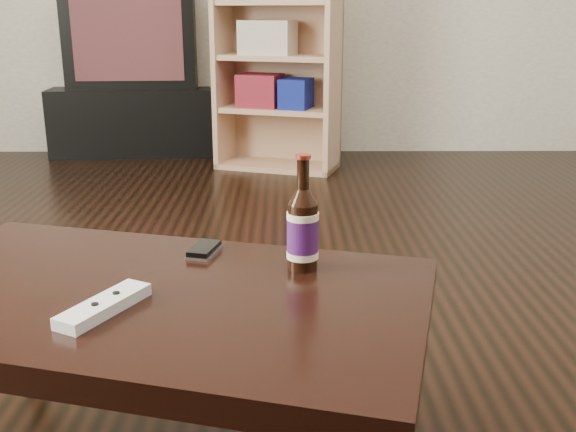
{
  "coord_description": "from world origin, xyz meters",
  "views": [
    {
      "loc": [
        0.14,
        -1.48,
        0.91
      ],
      "look_at": [
        0.15,
        -0.18,
        0.51
      ],
      "focal_mm": 42.0,
      "sensor_mm": 36.0,
      "label": 1
    }
  ],
  "objects_px": {
    "bookshelf": "(277,52)",
    "coffee_table": "(147,315)",
    "tv_stand": "(139,119)",
    "phone": "(204,250)",
    "beer_bottle": "(303,229)",
    "tv": "(134,39)",
    "remote": "(104,306)"
  },
  "relations": [
    {
      "from": "tv_stand",
      "to": "bookshelf",
      "type": "bearing_deg",
      "value": -31.19
    },
    {
      "from": "tv",
      "to": "remote",
      "type": "relative_size",
      "value": 4.2
    },
    {
      "from": "beer_bottle",
      "to": "remote",
      "type": "distance_m",
      "value": 0.42
    },
    {
      "from": "bookshelf",
      "to": "coffee_table",
      "type": "xyz_separation_m",
      "value": [
        -0.23,
        -2.82,
        -0.33
      ]
    },
    {
      "from": "tv_stand",
      "to": "tv",
      "type": "relative_size",
      "value": 1.29
    },
    {
      "from": "coffee_table",
      "to": "remote",
      "type": "relative_size",
      "value": 5.95
    },
    {
      "from": "tv",
      "to": "coffee_table",
      "type": "relative_size",
      "value": 0.7
    },
    {
      "from": "tv_stand",
      "to": "coffee_table",
      "type": "height_order",
      "value": "tv_stand"
    },
    {
      "from": "bookshelf",
      "to": "beer_bottle",
      "type": "bearing_deg",
      "value": -70.22
    },
    {
      "from": "tv_stand",
      "to": "tv",
      "type": "xyz_separation_m",
      "value": [
        0.0,
        -0.0,
        0.52
      ]
    },
    {
      "from": "tv_stand",
      "to": "bookshelf",
      "type": "relative_size",
      "value": 0.83
    },
    {
      "from": "tv_stand",
      "to": "coffee_table",
      "type": "bearing_deg",
      "value": -81.98
    },
    {
      "from": "coffee_table",
      "to": "bookshelf",
      "type": "bearing_deg",
      "value": 85.28
    },
    {
      "from": "coffee_table",
      "to": "phone",
      "type": "xyz_separation_m",
      "value": [
        0.09,
        0.2,
        0.06
      ]
    },
    {
      "from": "tv_stand",
      "to": "bookshelf",
      "type": "distance_m",
      "value": 1.15
    },
    {
      "from": "phone",
      "to": "beer_bottle",
      "type": "bearing_deg",
      "value": -8.63
    },
    {
      "from": "coffee_table",
      "to": "beer_bottle",
      "type": "relative_size",
      "value": 4.96
    },
    {
      "from": "tv_stand",
      "to": "beer_bottle",
      "type": "xyz_separation_m",
      "value": [
        1.0,
        -3.19,
        0.27
      ]
    },
    {
      "from": "coffee_table",
      "to": "phone",
      "type": "relative_size",
      "value": 10.96
    },
    {
      "from": "bookshelf",
      "to": "remote",
      "type": "distance_m",
      "value": 2.94
    },
    {
      "from": "bookshelf",
      "to": "beer_bottle",
      "type": "distance_m",
      "value": 2.72
    },
    {
      "from": "bookshelf",
      "to": "remote",
      "type": "height_order",
      "value": "bookshelf"
    },
    {
      "from": "tv",
      "to": "tv_stand",
      "type": "bearing_deg",
      "value": 90.0
    },
    {
      "from": "beer_bottle",
      "to": "coffee_table",
      "type": "bearing_deg",
      "value": -159.65
    },
    {
      "from": "bookshelf",
      "to": "phone",
      "type": "bearing_deg",
      "value": -74.86
    },
    {
      "from": "tv_stand",
      "to": "beer_bottle",
      "type": "bearing_deg",
      "value": -76.47
    },
    {
      "from": "coffee_table",
      "to": "beer_bottle",
      "type": "height_order",
      "value": "beer_bottle"
    },
    {
      "from": "remote",
      "to": "tv",
      "type": "bearing_deg",
      "value": 128.53
    },
    {
      "from": "tv",
      "to": "phone",
      "type": "height_order",
      "value": "tv"
    },
    {
      "from": "phone",
      "to": "remote",
      "type": "xyz_separation_m",
      "value": [
        -0.14,
        -0.3,
        0.0
      ]
    },
    {
      "from": "coffee_table",
      "to": "beer_bottle",
      "type": "distance_m",
      "value": 0.35
    },
    {
      "from": "tv_stand",
      "to": "phone",
      "type": "xyz_separation_m",
      "value": [
        0.79,
        -3.1,
        0.19
      ]
    }
  ]
}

